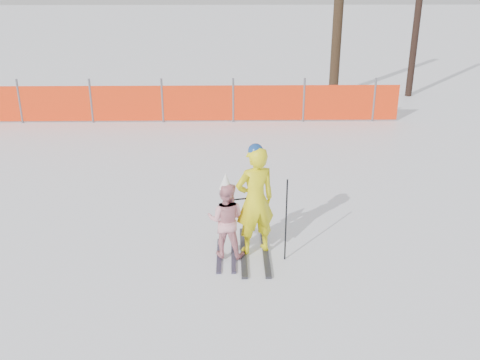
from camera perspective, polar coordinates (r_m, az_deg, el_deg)
name	(u,v)px	position (r m, az deg, el deg)	size (l,w,h in m)	color
ground	(241,252)	(8.37, 0.06, -7.64)	(120.00, 120.00, 0.00)	white
adult	(255,201)	(7.95, 1.61, -2.22)	(0.72, 1.51, 1.77)	black
child	(226,219)	(7.96, -1.51, -4.23)	(0.64, 1.03, 1.36)	black
ski_poles	(277,216)	(7.89, 4.02, -3.90)	(0.83, 0.21, 1.30)	black
safety_fence	(103,103)	(15.68, -14.44, 7.93)	(16.72, 0.06, 1.25)	#595960
tree_trunks	(362,8)	(18.72, 12.84, 17.45)	(2.86, 0.40, 6.04)	#332416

